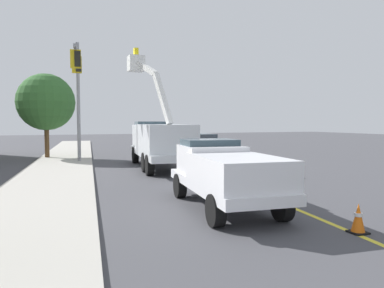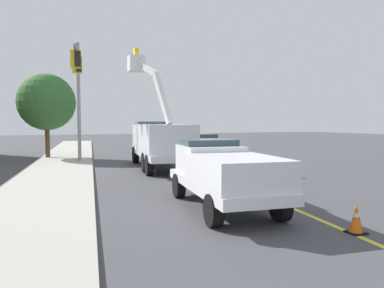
% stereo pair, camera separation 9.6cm
% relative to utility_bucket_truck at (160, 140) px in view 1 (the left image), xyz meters
% --- Properties ---
extents(ground, '(120.00, 120.00, 0.00)m').
position_rel_utility_bucket_truck_xyz_m(ground, '(0.07, -2.09, -1.61)').
color(ground, '#47474C').
extents(sidewalk_far_side, '(60.06, 9.47, 0.12)m').
position_rel_utility_bucket_truck_xyz_m(sidewalk_far_side, '(0.83, 5.53, -1.55)').
color(sidewalk_far_side, '#B2ADA3').
rests_on(sidewalk_far_side, ground).
extents(lane_centre_stripe, '(49.77, 5.06, 0.01)m').
position_rel_utility_bucket_truck_xyz_m(lane_centre_stripe, '(0.07, -2.09, -1.60)').
color(lane_centre_stripe, yellow).
rests_on(lane_centre_stripe, ground).
extents(utility_bucket_truck, '(8.41, 3.29, 7.00)m').
position_rel_utility_bucket_truck_xyz_m(utility_bucket_truck, '(0.00, 0.00, 0.00)').
color(utility_bucket_truck, silver).
rests_on(utility_bucket_truck, ground).
extents(service_pickup_truck, '(5.78, 2.64, 2.06)m').
position_rel_utility_bucket_truck_xyz_m(service_pickup_truck, '(-10.27, 0.99, -0.49)').
color(service_pickup_truck, white).
rests_on(service_pickup_truck, ground).
extents(passing_minivan, '(4.96, 2.36, 1.69)m').
position_rel_utility_bucket_truck_xyz_m(passing_minivan, '(7.39, -5.81, -0.64)').
color(passing_minivan, maroon).
rests_on(passing_minivan, ground).
extents(traffic_cone_leading, '(0.40, 0.40, 0.72)m').
position_rel_utility_bucket_truck_xyz_m(traffic_cone_leading, '(-13.71, -0.84, -1.25)').
color(traffic_cone_leading, black).
rests_on(traffic_cone_leading, ground).
extents(traffic_cone_mid_front, '(0.40, 0.40, 0.83)m').
position_rel_utility_bucket_truck_xyz_m(traffic_cone_mid_front, '(-4.78, -1.31, -1.20)').
color(traffic_cone_mid_front, black).
rests_on(traffic_cone_mid_front, ground).
extents(traffic_cone_mid_rear, '(0.40, 0.40, 0.78)m').
position_rel_utility_bucket_truck_xyz_m(traffic_cone_mid_rear, '(3.85, -2.36, -1.23)').
color(traffic_cone_mid_rear, black).
rests_on(traffic_cone_mid_rear, ground).
extents(traffic_signal_mast, '(5.11, 0.79, 7.79)m').
position_rel_utility_bucket_truck_xyz_m(traffic_signal_mast, '(3.12, 4.29, 3.46)').
color(traffic_signal_mast, gray).
rests_on(traffic_signal_mast, ground).
extents(street_tree_right, '(4.05, 4.05, 6.11)m').
position_rel_utility_bucket_truck_xyz_m(street_tree_right, '(7.75, 6.15, 2.47)').
color(street_tree_right, brown).
rests_on(street_tree_right, ground).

